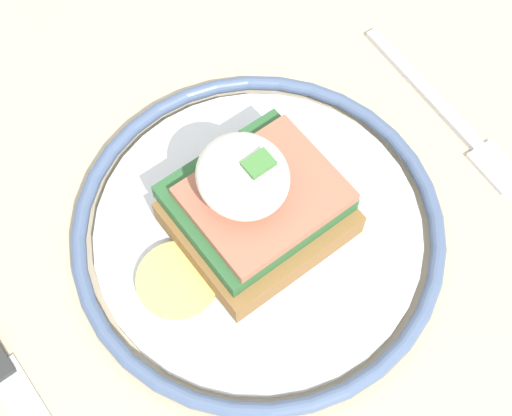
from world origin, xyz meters
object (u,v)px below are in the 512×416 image
(knife, at_px, (6,374))
(fork, at_px, (446,114))
(plate, at_px, (256,227))
(sandwich, at_px, (252,201))

(knife, bearing_deg, fork, 175.78)
(fork, bearing_deg, plate, -3.17)
(plate, height_order, knife, plate)
(knife, bearing_deg, plate, 174.81)
(sandwich, bearing_deg, knife, -4.55)
(plate, relative_size, fork, 1.51)
(fork, bearing_deg, knife, -4.22)
(plate, relative_size, sandwich, 1.75)
(fork, distance_m, knife, 0.34)
(plate, bearing_deg, knife, -5.19)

